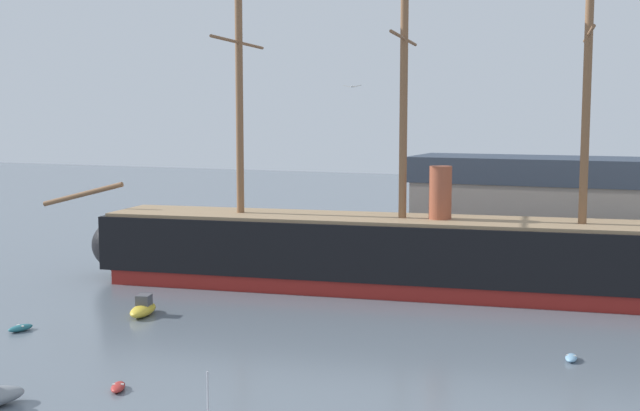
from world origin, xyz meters
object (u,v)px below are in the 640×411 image
motorboat_far_left (148,256)px  sailboat_distant_centre (416,263)px  dinghy_mid_left (20,328)px  seagull_in_flight (352,86)px  dinghy_near_centre (118,387)px  dinghy_alongside_stern (571,358)px  tall_ship (402,253)px  motorboat_alongside_bow (143,308)px

motorboat_far_left → sailboat_distant_centre: size_ratio=0.82×
dinghy_mid_left → seagull_in_flight: size_ratio=1.92×
motorboat_far_left → seagull_in_flight: seagull_in_flight is taller
dinghy_near_centre → dinghy_alongside_stern: size_ratio=1.12×
dinghy_alongside_stern → motorboat_far_left: 52.84m
motorboat_far_left → sailboat_distant_centre: (29.04, 8.47, -0.18)m
dinghy_mid_left → sailboat_distant_centre: size_ratio=0.42×
motorboat_far_left → seagull_in_flight: size_ratio=3.78×
sailboat_distant_centre → seagull_in_flight: (8.31, -41.32, 17.83)m
tall_ship → dinghy_alongside_stern: tall_ship is taller
dinghy_mid_left → motorboat_far_left: 30.54m
tall_ship → sailboat_distant_centre: bearing=100.5°
motorboat_alongside_bow → dinghy_alongside_stern: 34.31m
tall_ship → dinghy_alongside_stern: (17.37, -16.79, -3.49)m
dinghy_near_centre → seagull_in_flight: size_ratio=1.73×
dinghy_mid_left → motorboat_alongside_bow: (5.79, 7.93, 0.35)m
dinghy_near_centre → motorboat_far_left: motorboat_far_left is taller
dinghy_alongside_stern → tall_ship: bearing=136.0°
dinghy_near_centre → motorboat_far_left: size_ratio=0.46×
dinghy_mid_left → motorboat_far_left: (-8.59, 29.30, 0.39)m
dinghy_near_centre → dinghy_alongside_stern: 29.99m
tall_ship → dinghy_alongside_stern: 24.41m
seagull_in_flight → sailboat_distant_centre: bearing=101.4°
dinghy_alongside_stern → seagull_in_flight: seagull_in_flight is taller
dinghy_near_centre → sailboat_distant_centre: sailboat_distant_centre is taller
dinghy_near_centre → dinghy_mid_left: dinghy_mid_left is taller
motorboat_alongside_bow → motorboat_far_left: (-14.38, 21.38, 0.04)m
tall_ship → dinghy_near_centre: (-7.23, -33.94, -3.48)m
tall_ship → dinghy_mid_left: (-22.71, -25.54, -3.45)m
dinghy_near_centre → dinghy_alongside_stern: bearing=34.9°
dinghy_alongside_stern → sailboat_distant_centre: sailboat_distant_centre is taller
motorboat_far_left → tall_ship: bearing=-6.9°
tall_ship → dinghy_mid_left: tall_ship is taller
motorboat_alongside_bow → motorboat_far_left: 25.76m
motorboat_alongside_bow → tall_ship: bearing=46.1°
dinghy_mid_left → dinghy_alongside_stern: 41.03m
dinghy_near_centre → dinghy_alongside_stern: dinghy_near_centre is taller
sailboat_distant_centre → seagull_in_flight: seagull_in_flight is taller
tall_ship → motorboat_far_left: 31.68m
tall_ship → dinghy_near_centre: size_ratio=34.92×
tall_ship → sailboat_distant_centre: size_ratio=13.10×
dinghy_alongside_stern → seagull_in_flight: (-11.32, -12.30, 18.07)m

